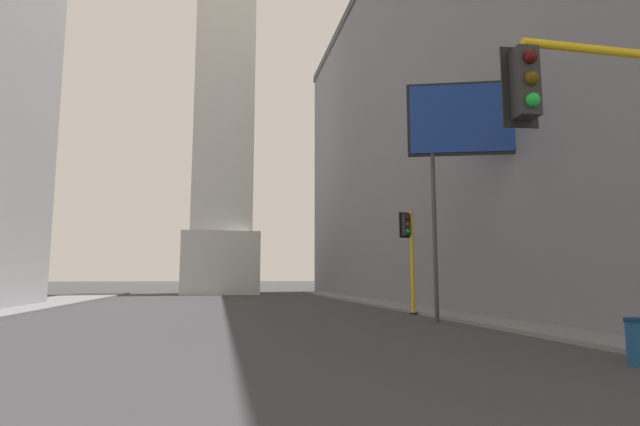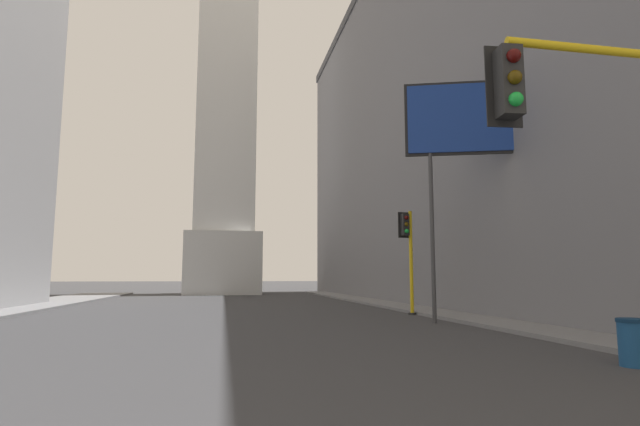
{
  "view_description": "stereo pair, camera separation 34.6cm",
  "coord_description": "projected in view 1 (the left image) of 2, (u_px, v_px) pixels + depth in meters",
  "views": [
    {
      "loc": [
        -0.3,
        -0.4,
        1.91
      ],
      "look_at": [
        5.94,
        30.08,
        5.86
      ],
      "focal_mm": 28.0,
      "sensor_mm": 36.0,
      "label": 1
    },
    {
      "loc": [
        0.04,
        -0.47,
        1.91
      ],
      "look_at": [
        5.94,
        30.08,
        5.86
      ],
      "focal_mm": 28.0,
      "sensor_mm": 36.0,
      "label": 2
    }
  ],
  "objects": [
    {
      "name": "building_right",
      "position": [
        546.0,
        114.0,
        38.58
      ],
      "size": [
        25.19,
        60.53,
        28.7
      ],
      "color": "slate",
      "rests_on": "ground_plane"
    },
    {
      "name": "traffic_light_mid_right",
      "position": [
        409.0,
        246.0,
        25.35
      ],
      "size": [
        0.8,
        0.52,
        5.22
      ],
      "color": "yellow",
      "rests_on": "ground_plane"
    },
    {
      "name": "billboard_sign",
      "position": [
        483.0,
        125.0,
        21.33
      ],
      "size": [
        6.08,
        2.17,
        10.27
      ],
      "color": "#3F3F42",
      "rests_on": "ground_plane"
    },
    {
      "name": "sidewalk_right",
      "position": [
        483.0,
        315.0,
        23.58
      ],
      "size": [
        5.0,
        71.91,
        0.15
      ],
      "primitive_type": "cube",
      "color": "slate",
      "rests_on": "ground_plane"
    }
  ]
}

